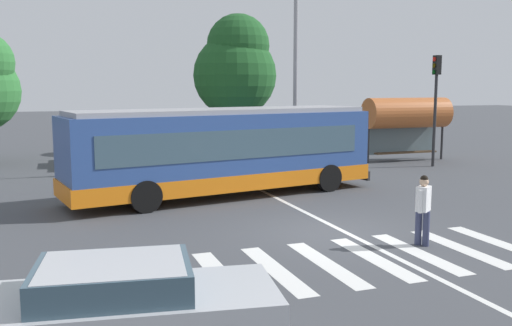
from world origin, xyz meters
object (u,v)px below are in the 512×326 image
Objects in this scene: city_transit_bus at (224,151)px; pedestrian_crossing_street at (423,206)px; twin_arm_street_lamp at (296,53)px; parked_car_blue at (248,143)px; parked_car_white at (199,145)px; parked_car_black at (148,147)px; bus_stop_shelter at (407,114)px; traffic_light_far_corner at (436,93)px; parked_car_champagne at (92,149)px; background_tree_right at (236,67)px; foreground_sedan at (119,302)px.

pedestrian_crossing_street is at bearing -70.33° from city_transit_bus.
parked_car_blue is at bearing 94.26° from twin_arm_street_lamp.
parked_car_black is at bearing 172.94° from parked_car_white.
twin_arm_street_lamp is (1.99, 12.20, 4.33)m from pedestrian_crossing_street.
bus_stop_shelter reaches higher than parked_car_black.
twin_arm_street_lamp reaches higher than pedestrian_crossing_street.
traffic_light_far_corner is at bearing -7.73° from twin_arm_street_lamp.
twin_arm_street_lamp reaches higher than parked_car_champagne.
parked_car_white is at bearing 93.85° from pedestrian_crossing_street.
traffic_light_far_corner is 1.15× the size of bus_stop_shelter.
city_transit_bus is 2.51× the size of parked_car_black.
bus_stop_shelter is (11.44, 5.76, 0.83)m from city_transit_bus.
pedestrian_crossing_street is 14.55m from traffic_light_far_corner.
parked_car_champagne is 5.37m from parked_car_white.
parked_car_black is 7.79m from background_tree_right.
parked_car_black is 13.36m from bus_stop_shelter.
parked_car_blue is at bearing 1.26° from parked_car_champagne.
city_transit_bus is at bearing -109.52° from background_tree_right.
city_transit_bus is 12.28m from traffic_light_far_corner.
foreground_sedan is (-4.78, -10.80, -0.82)m from city_transit_bus.
foreground_sedan is (-7.50, -3.20, -0.20)m from pedestrian_crossing_street.
pedestrian_crossing_street reaches higher than parked_car_white.
twin_arm_street_lamp is at bearing -43.34° from parked_car_black.
parked_car_champagne is at bearing 179.21° from parked_car_white.
parked_car_blue is at bearing 138.88° from traffic_light_far_corner.
pedestrian_crossing_street is 13.10m from twin_arm_street_lamp.
background_tree_right is at bearing 68.48° from foreground_sedan.
parked_car_champagne is at bearing -178.74° from parked_car_blue.
parked_car_champagne is at bearing -158.38° from background_tree_right.
parked_car_blue is (5.40, -0.08, 0.00)m from parked_car_black.
parked_car_black is 0.99× the size of bus_stop_shelter.
city_transit_bus is 2.47× the size of parked_car_white.
city_transit_bus reaches higher than foreground_sedan.
parked_car_champagne is at bearing 165.10° from bus_stop_shelter.
parked_car_black is at bearing 161.00° from bus_stop_shelter.
parked_car_champagne is at bearing 148.53° from twin_arm_street_lamp.
foreground_sedan is 1.05× the size of parked_car_champagne.
bus_stop_shelter reaches higher than parked_car_blue.
twin_arm_street_lamp is (-6.85, 0.93, 1.80)m from traffic_light_far_corner.
parked_car_blue is (4.31, 10.00, -0.82)m from city_transit_bus.
pedestrian_crossing_street is 0.20× the size of twin_arm_street_lamp.
city_transit_bus is 2.52× the size of parked_car_champagne.
parked_car_blue is at bearing 66.39° from foreground_sedan.
twin_arm_street_lamp reaches higher than traffic_light_far_corner.
parked_car_black is 5.40m from parked_car_blue.
pedestrian_crossing_street is 0.36× the size of foreground_sedan.
traffic_light_far_corner reaches higher than bus_stop_shelter.
parked_car_black is 2.66m from parked_car_white.
bus_stop_shelter is (9.89, -3.99, 1.65)m from parked_car_white.
pedestrian_crossing_street is at bearing -95.38° from background_tree_right.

